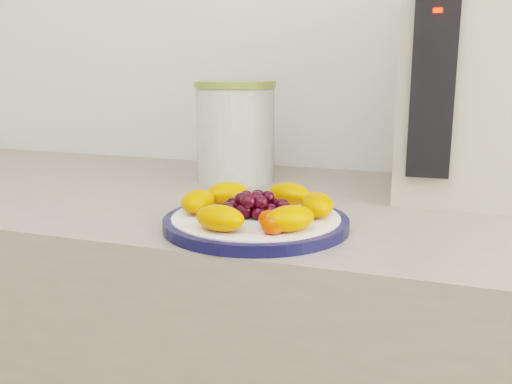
% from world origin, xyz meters
% --- Properties ---
extents(plate_rim, '(0.25, 0.25, 0.01)m').
position_xyz_m(plate_rim, '(-0.10, 1.02, 0.91)').
color(plate_rim, '#0A0D33').
rests_on(plate_rim, counter).
extents(plate_face, '(0.23, 0.23, 0.02)m').
position_xyz_m(plate_face, '(-0.10, 1.02, 0.91)').
color(plate_face, white).
rests_on(plate_face, counter).
extents(canister, '(0.16, 0.16, 0.17)m').
position_xyz_m(canister, '(-0.25, 1.32, 0.99)').
color(canister, '#3A5A18').
rests_on(canister, counter).
extents(canister_lid, '(0.17, 0.17, 0.01)m').
position_xyz_m(canister_lid, '(-0.25, 1.32, 1.08)').
color(canister_lid, olive).
rests_on(canister_lid, canister).
extents(appliance_body, '(0.22, 0.30, 0.36)m').
position_xyz_m(appliance_body, '(0.15, 1.35, 1.08)').
color(appliance_body, '#B1AC99').
rests_on(appliance_body, counter).
extents(appliance_panel, '(0.06, 0.02, 0.27)m').
position_xyz_m(appliance_panel, '(0.10, 1.20, 1.09)').
color(appliance_panel, black).
rests_on(appliance_panel, appliance_body).
extents(appliance_led, '(0.01, 0.01, 0.01)m').
position_xyz_m(appliance_led, '(0.10, 1.19, 1.19)').
color(appliance_led, '#FF0C05').
rests_on(appliance_led, appliance_panel).
extents(fruit_plate, '(0.21, 0.22, 0.03)m').
position_xyz_m(fruit_plate, '(-0.10, 1.02, 0.93)').
color(fruit_plate, '#D65F00').
rests_on(fruit_plate, plate_face).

